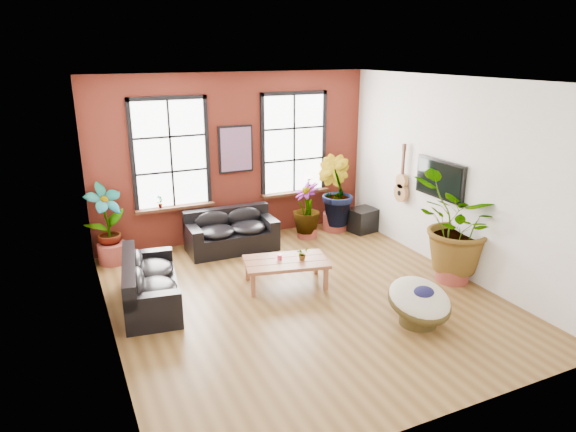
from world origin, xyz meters
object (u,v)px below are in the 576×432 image
sofa_back (231,232)px  sofa_left (148,284)px  papasan_chair (419,301)px  coffee_table (286,263)px

sofa_back → sofa_left: (-1.99, -1.72, -0.02)m
sofa_left → papasan_chair: bearing=-115.2°
papasan_chair → sofa_left: bearing=141.3°
sofa_left → coffee_table: (2.31, -0.28, 0.05)m
coffee_table → papasan_chair: (1.23, -2.06, -0.03)m
sofa_left → papasan_chair: sofa_left is taller
sofa_back → papasan_chair: bearing=-67.7°
sofa_back → sofa_left: size_ratio=0.88×
sofa_left → coffee_table: size_ratio=1.31×
sofa_back → coffee_table: 2.02m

